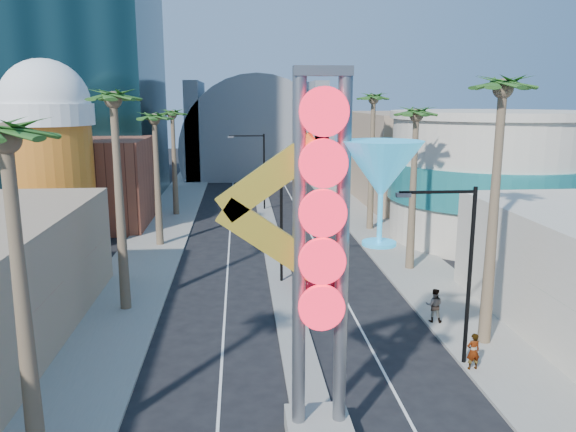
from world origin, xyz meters
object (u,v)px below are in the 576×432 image
at_px(pedestrian_b, 434,305).
at_px(red_pickup, 314,276).
at_px(neon_sign, 346,235).
at_px(pedestrian_a, 473,351).

bearing_deg(pedestrian_b, red_pickup, -31.38).
distance_m(neon_sign, red_pickup, 17.40).
distance_m(pedestrian_a, pedestrian_b, 5.26).
bearing_deg(pedestrian_b, pedestrian_a, 107.06).
height_order(neon_sign, pedestrian_b, neon_sign).
xyz_separation_m(neon_sign, red_pickup, (1.15, 16.07, -6.58)).
bearing_deg(red_pickup, pedestrian_b, -48.92).
bearing_deg(neon_sign, pedestrian_b, 55.56).
relative_size(neon_sign, pedestrian_a, 7.69).
distance_m(neon_sign, pedestrian_a, 10.07).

